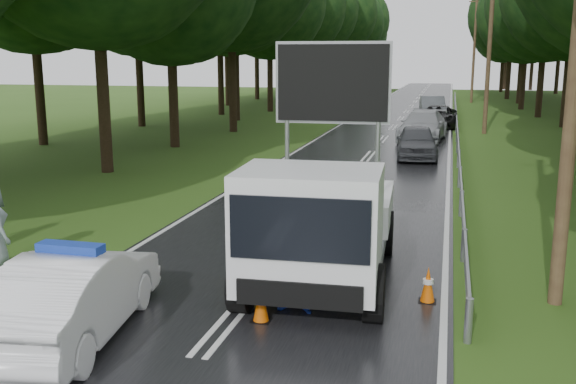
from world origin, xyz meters
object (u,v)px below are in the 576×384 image
(barrier, at_px, (311,238))
(queue_car_first, at_px, (417,142))
(police_sedan, at_px, (74,296))
(queue_car_fourth, at_px, (432,107))
(queue_car_second, at_px, (423,126))
(work_truck, at_px, (321,222))
(civilian, at_px, (299,269))
(queue_car_third, at_px, (438,117))
(officer, at_px, (247,236))

(barrier, bearing_deg, queue_car_first, 70.93)
(police_sedan, relative_size, queue_car_fourth, 0.91)
(queue_car_second, bearing_deg, work_truck, -86.79)
(queue_car_first, xyz_separation_m, queue_car_second, (-0.01, 6.00, 0.05))
(barrier, distance_m, queue_car_second, 21.59)
(civilian, relative_size, queue_car_third, 0.33)
(queue_car_second, xyz_separation_m, queue_car_third, (0.60, 6.82, -0.10))
(queue_car_first, relative_size, queue_car_third, 0.87)
(queue_car_fourth, bearing_deg, work_truck, -97.27)
(barrier, bearing_deg, officer, -174.86)
(police_sedan, xyz_separation_m, queue_car_second, (4.04, 25.24, 0.08))
(queue_car_first, bearing_deg, officer, -102.64)
(civilian, bearing_deg, police_sedan, -147.83)
(work_truck, distance_m, queue_car_second, 22.05)
(civilian, xyz_separation_m, queue_car_fourth, (1.07, 36.30, -0.01))
(officer, bearing_deg, queue_car_second, -97.22)
(police_sedan, xyz_separation_m, queue_car_fourth, (4.13, 38.06, 0.09))
(queue_car_first, distance_m, queue_car_second, 6.00)
(queue_car_second, bearing_deg, queue_car_third, 90.54)
(work_truck, bearing_deg, civilian, -95.63)
(officer, bearing_deg, queue_car_third, -96.97)
(police_sedan, bearing_deg, officer, -125.66)
(queue_car_third, height_order, queue_car_fourth, queue_car_fourth)
(queue_car_third, bearing_deg, queue_car_first, -90.72)
(queue_car_first, height_order, queue_car_fourth, queue_car_fourth)
(barrier, distance_m, queue_car_third, 28.44)
(work_truck, height_order, queue_car_first, work_truck)
(police_sedan, bearing_deg, barrier, -136.08)
(work_truck, relative_size, barrier, 2.45)
(queue_car_first, bearing_deg, police_sedan, -106.10)
(civilian, bearing_deg, queue_car_second, 89.84)
(officer, relative_size, queue_car_second, 0.32)
(police_sedan, xyz_separation_m, queue_car_first, (4.05, 19.24, 0.03))
(barrier, bearing_deg, police_sedan, -142.36)
(queue_car_fourth, bearing_deg, queue_car_second, -96.01)
(police_sedan, distance_m, work_truck, 4.51)
(officer, distance_m, queue_car_second, 22.10)
(police_sedan, bearing_deg, queue_car_third, -106.61)
(work_truck, relative_size, queue_car_fourth, 1.22)
(queue_car_fourth, bearing_deg, officer, -99.64)
(work_truck, xyz_separation_m, queue_car_first, (0.92, 16.02, -0.50))
(civilian, bearing_deg, barrier, 98.52)
(queue_car_first, xyz_separation_m, queue_car_fourth, (0.08, 18.82, 0.06))
(police_sedan, relative_size, queue_car_second, 0.82)
(work_truck, height_order, queue_car_third, work_truck)
(police_sedan, distance_m, barrier, 4.65)
(work_truck, relative_size, queue_car_first, 1.38)
(officer, xyz_separation_m, queue_car_third, (2.96, 28.80, -0.17))
(police_sedan, bearing_deg, queue_car_fourth, -104.56)
(police_sedan, xyz_separation_m, work_truck, (3.12, 3.21, 0.53))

